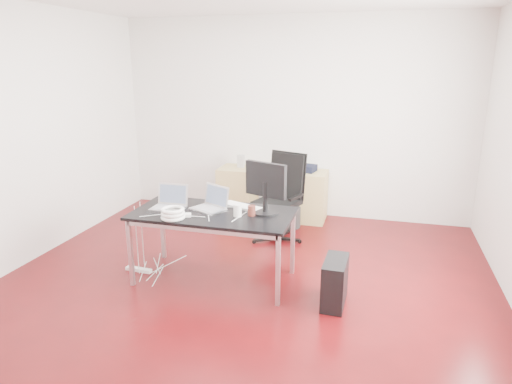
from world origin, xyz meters
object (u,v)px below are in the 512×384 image
(filing_cabinet_left, at_px, (238,191))
(filing_cabinet_right, at_px, (308,196))
(desk, at_px, (213,217))
(pc_tower, at_px, (335,282))
(office_chair, at_px, (281,193))

(filing_cabinet_left, height_order, filing_cabinet_right, same)
(desk, xyz_separation_m, filing_cabinet_right, (0.63, 2.10, -0.33))
(filing_cabinet_left, bearing_deg, pc_tower, -53.87)
(filing_cabinet_right, bearing_deg, office_chair, -104.80)
(filing_cabinet_right, bearing_deg, desk, -106.75)
(desk, bearing_deg, office_chair, 72.01)
(desk, xyz_separation_m, filing_cabinet_left, (-0.41, 2.10, -0.33))
(desk, relative_size, filing_cabinet_right, 2.29)
(office_chair, height_order, filing_cabinet_left, office_chair)
(filing_cabinet_left, xyz_separation_m, filing_cabinet_right, (1.04, 0.00, 0.00))
(filing_cabinet_left, distance_m, filing_cabinet_right, 1.04)
(office_chair, height_order, filing_cabinet_right, office_chair)
(filing_cabinet_right, bearing_deg, pc_tower, -74.78)
(office_chair, height_order, pc_tower, office_chair)
(filing_cabinet_right, bearing_deg, filing_cabinet_left, 180.00)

